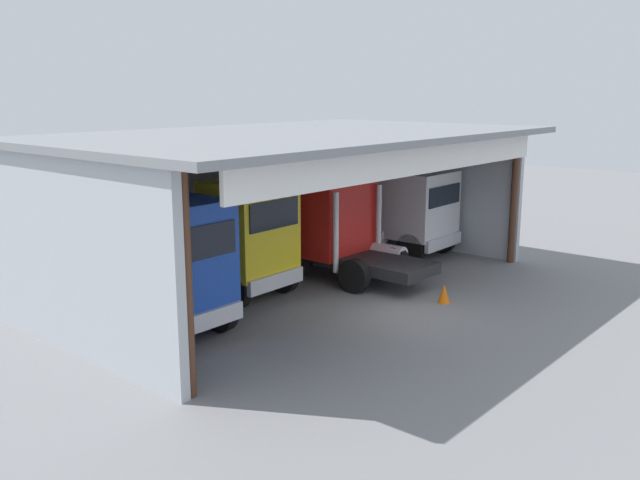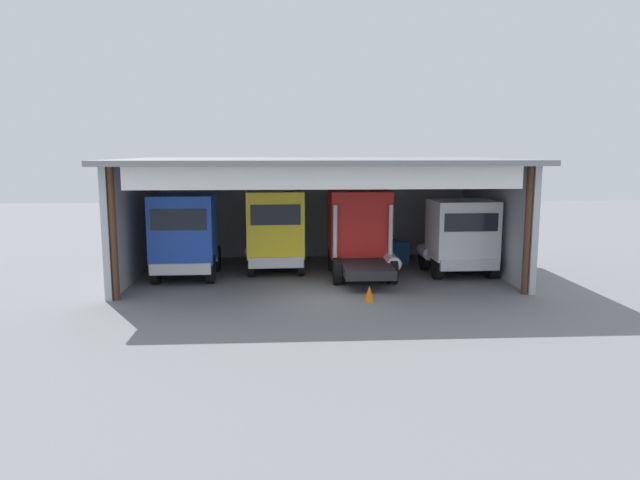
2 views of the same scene
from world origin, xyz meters
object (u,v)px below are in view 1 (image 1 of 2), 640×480
object	(u,v)px
truck_yellow_center_right_bay	(241,237)
tool_cart	(317,240)
truck_white_yard_outside	(412,211)
traffic_cone	(444,294)
oil_drum	(289,237)
truck_blue_center_left_bay	(166,267)
truck_red_center_bay	(334,222)

from	to	relation	value
truck_yellow_center_right_bay	tool_cart	distance (m)	6.37
tool_cart	truck_white_yard_outside	bearing A→B (deg)	-57.75
traffic_cone	oil_drum	bearing A→B (deg)	74.82
tool_cart	truck_blue_center_left_bay	bearing A→B (deg)	-161.40
oil_drum	traffic_cone	size ratio (longest dim) A/B	1.56
oil_drum	traffic_cone	distance (m)	8.75
truck_yellow_center_right_bay	traffic_cone	size ratio (longest dim) A/B	8.40
truck_blue_center_left_bay	truck_red_center_bay	world-z (taller)	truck_red_center_bay
truck_red_center_bay	tool_cart	distance (m)	3.77
truck_white_yard_outside	tool_cart	distance (m)	3.84
truck_white_yard_outside	traffic_cone	size ratio (longest dim) A/B	7.61
truck_yellow_center_right_bay	traffic_cone	world-z (taller)	truck_yellow_center_right_bay
truck_red_center_bay	oil_drum	world-z (taller)	truck_red_center_bay
truck_yellow_center_right_bay	oil_drum	size ratio (longest dim) A/B	5.37
truck_red_center_bay	truck_yellow_center_right_bay	bearing A→B (deg)	170.31
truck_blue_center_left_bay	traffic_cone	world-z (taller)	truck_blue_center_left_bay
truck_blue_center_left_bay	truck_white_yard_outside	world-z (taller)	truck_blue_center_left_bay
truck_blue_center_left_bay	truck_red_center_bay	distance (m)	7.33
truck_white_yard_outside	traffic_cone	bearing A→B (deg)	41.09
traffic_cone	truck_yellow_center_right_bay	bearing A→B (deg)	124.03
truck_red_center_bay	truck_white_yard_outside	world-z (taller)	truck_red_center_bay
oil_drum	truck_yellow_center_right_bay	bearing A→B (deg)	-149.29
truck_blue_center_left_bay	truck_yellow_center_right_bay	xyz separation A→B (m)	(3.66, 1.14, -0.00)
truck_blue_center_left_bay	oil_drum	distance (m)	10.50
truck_white_yard_outside	oil_drum	distance (m)	5.05
tool_cart	traffic_cone	distance (m)	7.54
truck_white_yard_outside	traffic_cone	distance (m)	6.15
oil_drum	truck_blue_center_left_bay	bearing A→B (deg)	-154.20
truck_blue_center_left_bay	truck_white_yard_outside	size ratio (longest dim) A/B	1.11
truck_blue_center_left_bay	tool_cart	distance (m)	10.15
truck_yellow_center_right_bay	truck_white_yard_outside	world-z (taller)	truck_yellow_center_right_bay
tool_cart	traffic_cone	xyz separation A→B (m)	(-2.46, -7.12, -0.22)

